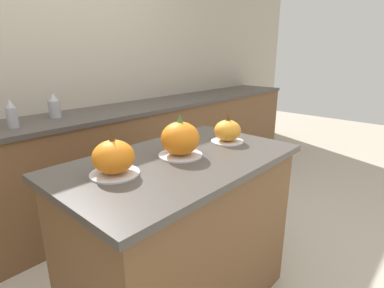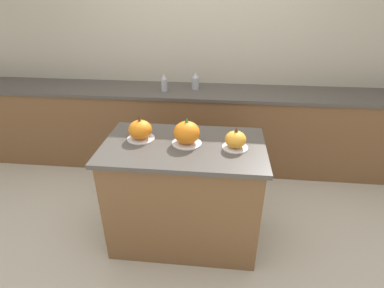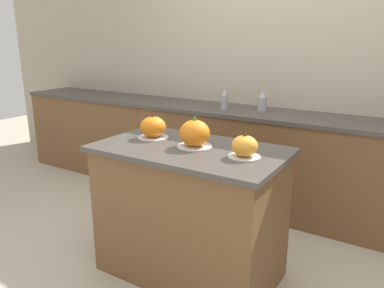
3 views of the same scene
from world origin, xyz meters
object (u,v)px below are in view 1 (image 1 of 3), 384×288
Objects in this scene: bottle_tall at (54,106)px; pumpkin_cake_right at (228,131)px; pumpkin_cake_left at (114,158)px; bottle_short at (12,114)px; pumpkin_cake_center at (180,139)px.

pumpkin_cake_right is at bearing -72.45° from bottle_tall.
pumpkin_cake_right is (0.73, -0.07, -0.01)m from pumpkin_cake_left.
pumpkin_cake_left is 1.29m from bottle_tall.
bottle_short is (-0.33, -0.12, 0.00)m from bottle_tall.
bottle_short reaches higher than pumpkin_cake_right.
bottle_tall is (0.31, 1.25, 0.04)m from pumpkin_cake_left.
pumpkin_cake_center is 0.36m from pumpkin_cake_right.
bottle_tall is 0.96× the size of bottle_short.
bottle_short is (-0.02, 1.13, 0.04)m from pumpkin_cake_left.
bottle_short reaches higher than bottle_tall.
bottle_short is at bearing 108.41° from pumpkin_cake_center.
pumpkin_cake_center is 1.29m from bottle_tall.
bottle_tall is at bearing 107.55° from pumpkin_cake_right.
pumpkin_cake_left is 1.13m from bottle_short.
pumpkin_cake_right is 0.99× the size of bottle_short.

